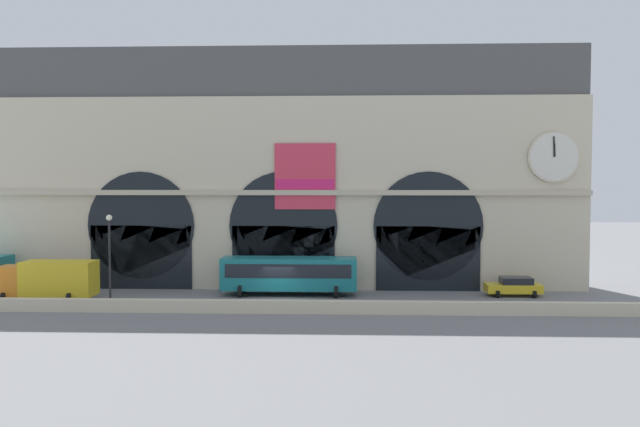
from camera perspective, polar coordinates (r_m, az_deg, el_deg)
The scene contains 7 objects.
ground_plane at distance 50.23m, azimuth -3.84°, elevation -7.78°, with size 200.00×200.00×0.00m, color slate.
quay_parapet_wall at distance 45.41m, azimuth -4.50°, elevation -8.33°, with size 90.00×0.70×0.92m, color beige.
station_building at distance 56.75m, azimuth -3.05°, elevation 3.74°, with size 51.77×5.20×20.93m.
box_truck_west at distance 54.02m, azimuth -23.19°, elevation -5.43°, with size 7.50×2.91×3.12m.
bus_center at distance 52.15m, azimuth -2.78°, elevation -5.40°, with size 11.00×3.25×3.10m.
car_east at distance 54.23m, azimuth 16.99°, elevation -6.25°, with size 4.40×2.22×1.55m.
street_lamp_quayside at distance 48.37m, azimuth -18.34°, elevation -3.05°, with size 0.44×0.44×6.90m.
Camera 1 is at (5.26, -49.10, 9.22)m, focal length 35.71 mm.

